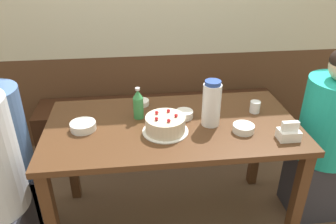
{
  "coord_description": "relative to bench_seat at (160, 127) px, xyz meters",
  "views": [
    {
      "loc": [
        -0.21,
        -1.6,
        1.7
      ],
      "look_at": [
        -0.02,
        0.05,
        0.81
      ],
      "focal_mm": 35.0,
      "sensor_mm": 36.0,
      "label": 1
    }
  ],
  "objects": [
    {
      "name": "birthday_cake",
      "position": [
        -0.05,
        -0.91,
        0.56
      ],
      "size": [
        0.25,
        0.25,
        0.11
      ],
      "color": "white",
      "rests_on": "dining_table"
    },
    {
      "name": "bowl_soup_white",
      "position": [
        -0.17,
        -0.57,
        0.53
      ],
      "size": [
        0.1,
        0.1,
        0.03
      ],
      "color": "white",
      "rests_on": "dining_table"
    },
    {
      "name": "ground_plane",
      "position": [
        0.0,
        -0.83,
        -0.24
      ],
      "size": [
        12.0,
        12.0,
        0.0
      ],
      "primitive_type": "plane",
      "color": "brown"
    },
    {
      "name": "soju_bottle",
      "position": [
        -0.19,
        -0.73,
        0.61
      ],
      "size": [
        0.06,
        0.06,
        0.19
      ],
      "color": "#388E4C",
      "rests_on": "dining_table"
    },
    {
      "name": "bench_seat",
      "position": [
        0.0,
        0.0,
        0.0
      ],
      "size": [
        2.01,
        0.38,
        0.48
      ],
      "color": "#381E11",
      "rests_on": "ground_plane"
    },
    {
      "name": "dining_table",
      "position": [
        0.0,
        -0.83,
        0.42
      ],
      "size": [
        1.44,
        0.74,
        0.76
      ],
      "color": "#4C2D19",
      "rests_on": "ground_plane"
    },
    {
      "name": "bowl_side_dish",
      "position": [
        -0.5,
        -0.84,
        0.54
      ],
      "size": [
        0.14,
        0.14,
        0.04
      ],
      "color": "white",
      "rests_on": "dining_table"
    },
    {
      "name": "bowl_rice_small",
      "position": [
        0.08,
        -0.77,
        0.54
      ],
      "size": [
        0.11,
        0.11,
        0.04
      ],
      "color": "white",
      "rests_on": "dining_table"
    },
    {
      "name": "back_wall",
      "position": [
        0.0,
        0.22,
        1.01
      ],
      "size": [
        4.8,
        0.04,
        2.5
      ],
      "color": "brown",
      "rests_on": "ground_plane"
    },
    {
      "name": "person_pale_blue_shirt",
      "position": [
        0.98,
        -0.83,
        0.33
      ],
      "size": [
        0.36,
        0.36,
        1.17
      ],
      "rotation": [
        0.0,
        0.0,
        3.14
      ],
      "color": "#33333D",
      "rests_on": "ground_plane"
    },
    {
      "name": "napkin_holder",
      "position": [
        0.58,
        -1.06,
        0.56
      ],
      "size": [
        0.11,
        0.08,
        0.11
      ],
      "color": "white",
      "rests_on": "dining_table"
    },
    {
      "name": "bowl_sauce_shallow",
      "position": [
        0.37,
        -0.96,
        0.54
      ],
      "size": [
        0.12,
        0.12,
        0.04
      ],
      "color": "white",
      "rests_on": "dining_table"
    },
    {
      "name": "person_teal_shirt",
      "position": [
        -0.98,
        -0.8,
        0.32
      ],
      "size": [
        0.34,
        0.33,
        1.18
      ],
      "color": "#33333D",
      "rests_on": "ground_plane"
    },
    {
      "name": "glass_water_tall",
      "position": [
        0.51,
        -0.75,
        0.55
      ],
      "size": [
        0.06,
        0.06,
        0.07
      ],
      "color": "silver",
      "rests_on": "dining_table"
    },
    {
      "name": "water_pitcher",
      "position": [
        0.21,
        -0.86,
        0.65
      ],
      "size": [
        0.1,
        0.1,
        0.27
      ],
      "color": "white",
      "rests_on": "dining_table"
    }
  ]
}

